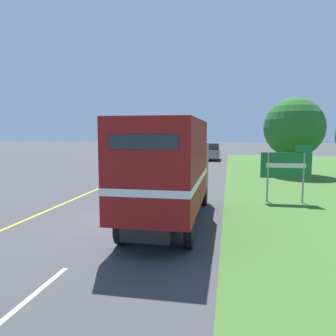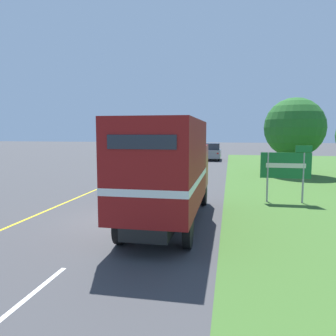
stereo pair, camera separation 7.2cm
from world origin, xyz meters
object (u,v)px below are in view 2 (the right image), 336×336
(horse_trailer_truck, at_px, (168,168))
(roadside_tree_mid, at_px, (294,128))
(lead_car_white, at_px, (157,161))
(highway_sign, at_px, (287,167))
(lead_car_grey_ahead, at_px, (213,152))

(horse_trailer_truck, distance_m, roadside_tree_mid, 17.26)
(lead_car_white, height_order, highway_sign, highway_sign)
(highway_sign, bearing_deg, lead_car_white, 129.47)
(roadside_tree_mid, bearing_deg, lead_car_white, -178.12)
(lead_car_white, bearing_deg, highway_sign, -50.53)
(lead_car_white, distance_m, roadside_tree_mid, 11.25)
(horse_trailer_truck, height_order, lead_car_white, horse_trailer_truck)
(lead_car_grey_ahead, distance_m, highway_sign, 24.04)
(lead_car_grey_ahead, xyz_separation_m, highway_sign, (4.68, -23.57, 0.70))
(lead_car_white, height_order, lead_car_grey_ahead, lead_car_grey_ahead)
(highway_sign, bearing_deg, roadside_tree_mid, 78.37)
(lead_car_white, relative_size, roadside_tree_mid, 0.66)
(highway_sign, relative_size, roadside_tree_mid, 0.45)
(horse_trailer_truck, height_order, highway_sign, horse_trailer_truck)
(horse_trailer_truck, relative_size, lead_car_grey_ahead, 1.76)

